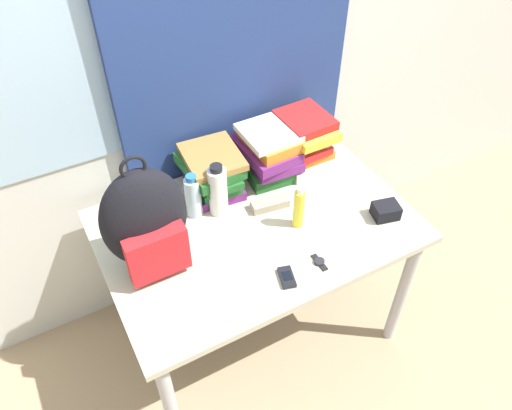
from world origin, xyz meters
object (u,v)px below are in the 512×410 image
(backpack, at_px, (146,222))
(book_stack_center, at_px, (268,151))
(book_stack_left, at_px, (213,172))
(sunscreen_bottle, at_px, (299,208))
(wristwatch, at_px, (319,262))
(book_stack_right, at_px, (302,140))
(camera_pouch, at_px, (386,211))
(water_bottle, at_px, (193,196))
(cell_phone, at_px, (287,277))
(sports_bottle, at_px, (218,191))
(sunglasses_case, at_px, (270,204))

(backpack, relative_size, book_stack_center, 1.64)
(book_stack_left, distance_m, sunscreen_bottle, 0.39)
(backpack, distance_m, wristwatch, 0.62)
(wristwatch, bearing_deg, book_stack_right, 64.13)
(camera_pouch, xyz_separation_m, wristwatch, (-0.35, -0.07, -0.02))
(water_bottle, relative_size, cell_phone, 1.99)
(book_stack_center, relative_size, sunscreen_bottle, 1.52)
(water_bottle, relative_size, sports_bottle, 0.85)
(sunscreen_bottle, bearing_deg, sunglasses_case, 109.28)
(backpack, height_order, book_stack_center, backpack)
(camera_pouch, distance_m, wristwatch, 0.36)
(sunscreen_bottle, bearing_deg, water_bottle, 142.94)
(book_stack_left, bearing_deg, cell_phone, -87.08)
(book_stack_right, distance_m, sunscreen_bottle, 0.39)
(sunglasses_case, xyz_separation_m, camera_pouch, (0.37, -0.26, 0.01))
(backpack, relative_size, book_stack_right, 1.58)
(water_bottle, height_order, sunglasses_case, water_bottle)
(book_stack_center, bearing_deg, wristwatch, -99.33)
(book_stack_left, distance_m, water_bottle, 0.15)
(book_stack_center, bearing_deg, water_bottle, -167.44)
(book_stack_right, height_order, camera_pouch, book_stack_right)
(sports_bottle, height_order, camera_pouch, sports_bottle)
(book_stack_right, xyz_separation_m, cell_phone, (-0.39, -0.53, -0.10))
(cell_phone, xyz_separation_m, wristwatch, (0.14, 0.01, -0.00))
(book_stack_center, distance_m, sunscreen_bottle, 0.33)
(cell_phone, bearing_deg, sunscreen_bottle, 49.85)
(cell_phone, distance_m, camera_pouch, 0.50)
(book_stack_center, relative_size, wristwatch, 3.47)
(sunglasses_case, bearing_deg, book_stack_left, 127.90)
(backpack, relative_size, wristwatch, 5.69)
(sunglasses_case, xyz_separation_m, wristwatch, (0.01, -0.33, -0.01))
(backpack, distance_m, sports_bottle, 0.35)
(water_bottle, bearing_deg, book_stack_left, 35.13)
(sports_bottle, bearing_deg, sunglasses_case, -22.66)
(book_stack_right, bearing_deg, wristwatch, -115.87)
(book_stack_center, relative_size, book_stack_right, 0.97)
(book_stack_left, relative_size, sunglasses_case, 1.74)
(sunglasses_case, relative_size, wristwatch, 1.90)
(backpack, xyz_separation_m, sunscreen_bottle, (0.55, -0.10, -0.11))
(book_stack_left, height_order, wristwatch, book_stack_left)
(sports_bottle, bearing_deg, book_stack_left, 74.21)
(book_stack_center, xyz_separation_m, cell_phone, (-0.23, -0.53, -0.10))
(book_stack_center, bearing_deg, cell_phone, -113.00)
(sunglasses_case, bearing_deg, book_stack_center, 62.73)
(sports_bottle, bearing_deg, cell_phone, -81.68)
(book_stack_left, xyz_separation_m, wristwatch, (0.17, -0.53, -0.09))
(camera_pouch, bearing_deg, sports_bottle, 148.76)
(water_bottle, height_order, cell_phone, water_bottle)
(wristwatch, bearing_deg, sunglasses_case, 92.30)
(cell_phone, bearing_deg, book_stack_right, 53.42)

